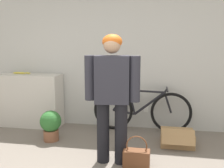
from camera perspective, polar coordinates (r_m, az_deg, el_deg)
The scene contains 8 objects.
wall_back at distance 4.64m, azimuth 0.86°, elevation 6.41°, with size 8.00×0.07×2.60m.
side_shelf at distance 5.00m, azimuth -17.18°, elevation -3.38°, with size 1.10×0.42×0.95m.
person at distance 3.22m, azimuth 0.00°, elevation -1.42°, with size 0.69×0.28×1.62m.
bicycle at distance 4.53m, azimuth 6.45°, elevation -5.69°, with size 1.68×0.46×0.76m.
banana at distance 5.02m, azimuth -19.00°, elevation 2.29°, with size 0.36×0.09×0.04m.
handbag at distance 3.35m, azimuth 5.36°, elevation -15.69°, with size 0.32×0.16×0.41m.
cardboard_box at distance 4.12m, azimuth 13.98°, elevation -11.29°, with size 0.49×0.50×0.29m.
potted_plant at distance 4.22m, azimuth -13.19°, elevation -8.49°, with size 0.33×0.33×0.48m.
Camera 1 is at (0.76, -2.04, 1.54)m, focal length 42.00 mm.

